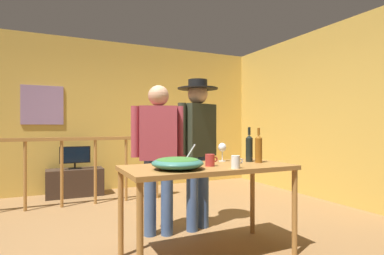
% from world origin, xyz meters
% --- Properties ---
extents(ground_plane, '(7.72, 7.72, 0.00)m').
position_xyz_m(ground_plane, '(0.00, 0.00, 0.00)').
color(ground_plane, olive).
extents(back_wall, '(5.94, 0.10, 2.74)m').
position_xyz_m(back_wall, '(0.00, 2.80, 1.37)').
color(back_wall, gold).
rests_on(back_wall, ground_plane).
extents(side_wall_right, '(0.10, 4.19, 2.74)m').
position_xyz_m(side_wall_right, '(2.97, 0.84, 1.37)').
color(side_wall_right, gold).
rests_on(side_wall_right, ground_plane).
extents(framed_picture, '(0.66, 0.03, 0.66)m').
position_xyz_m(framed_picture, '(-1.13, 2.74, 1.53)').
color(framed_picture, '#9577A1').
extents(stair_railing, '(3.34, 0.10, 1.06)m').
position_xyz_m(stair_railing, '(-0.63, 1.75, 0.65)').
color(stair_railing, '#9E6B33').
rests_on(stair_railing, ground_plane).
extents(tv_console, '(0.90, 0.40, 0.45)m').
position_xyz_m(tv_console, '(-0.63, 2.45, 0.23)').
color(tv_console, '#38281E').
rests_on(tv_console, ground_plane).
extents(flat_screen_tv, '(0.48, 0.12, 0.38)m').
position_xyz_m(flat_screen_tv, '(-0.63, 2.42, 0.68)').
color(flat_screen_tv, black).
rests_on(flat_screen_tv, tv_console).
extents(serving_table, '(1.51, 0.71, 0.81)m').
position_xyz_m(serving_table, '(0.27, -0.61, 0.73)').
color(serving_table, '#9E6B33').
rests_on(serving_table, ground_plane).
extents(salad_bowl, '(0.43, 0.43, 0.22)m').
position_xyz_m(salad_bowl, '(-0.08, -0.72, 0.87)').
color(salad_bowl, '#337060').
rests_on(salad_bowl, serving_table).
extents(wine_glass, '(0.08, 0.08, 0.18)m').
position_xyz_m(wine_glass, '(0.54, -0.38, 0.95)').
color(wine_glass, silver).
rests_on(wine_glass, serving_table).
extents(wine_bottle_amber, '(0.07, 0.07, 0.34)m').
position_xyz_m(wine_bottle_amber, '(0.80, -0.63, 0.95)').
color(wine_bottle_amber, brown).
rests_on(wine_bottle_amber, serving_table).
extents(wine_bottle_dark, '(0.07, 0.07, 0.34)m').
position_xyz_m(wine_bottle_dark, '(0.77, -0.52, 0.95)').
color(wine_bottle_dark, black).
rests_on(wine_bottle_dark, serving_table).
extents(mug_white, '(0.11, 0.07, 0.11)m').
position_xyz_m(mug_white, '(0.38, -0.88, 0.87)').
color(mug_white, white).
rests_on(mug_white, serving_table).
extents(mug_red, '(0.12, 0.08, 0.11)m').
position_xyz_m(mug_red, '(0.25, -0.66, 0.87)').
color(mug_red, '#B7332D').
rests_on(mug_red, serving_table).
extents(person_standing_left, '(0.55, 0.34, 1.60)m').
position_xyz_m(person_standing_left, '(0.03, 0.08, 0.95)').
color(person_standing_left, '#3D5684').
rests_on(person_standing_left, ground_plane).
extents(person_standing_right, '(0.55, 0.46, 1.69)m').
position_xyz_m(person_standing_right, '(0.50, 0.08, 1.02)').
color(person_standing_right, '#3D5684').
rests_on(person_standing_right, ground_plane).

